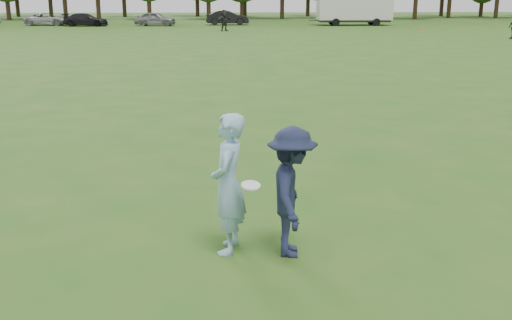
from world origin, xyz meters
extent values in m
plane|color=#245217|center=(0.00, 0.00, 0.00)|extent=(200.00, 200.00, 0.00)
imported|color=#8DB8DA|center=(0.28, 0.12, 1.01)|extent=(0.60, 0.81, 2.03)
imported|color=#1A2039|center=(1.16, -0.04, 0.93)|extent=(0.80, 1.26, 1.86)
imported|color=black|center=(0.37, 49.65, 0.98)|extent=(1.83, 1.51, 1.96)
imported|color=#A4A3A8|center=(-18.99, 60.20, 0.65)|extent=(4.73, 2.26, 1.30)
imported|color=black|center=(-14.42, 58.52, 0.67)|extent=(4.74, 2.13, 1.35)
imported|color=gray|center=(-7.06, 58.73, 0.75)|extent=(4.58, 2.35, 1.49)
imported|color=black|center=(0.73, 60.00, 0.78)|extent=(4.78, 1.80, 1.56)
cone|color=#FE430D|center=(18.77, 48.23, 0.15)|extent=(0.28, 0.28, 0.30)
cylinder|color=white|center=(0.58, -0.18, 1.09)|extent=(0.29, 0.29, 0.09)
cube|color=silver|center=(14.57, 58.58, 1.90)|extent=(8.00, 2.50, 2.60)
cube|color=black|center=(14.57, 58.58, 0.50)|extent=(7.60, 2.30, 0.25)
cylinder|color=black|center=(12.37, 57.33, 0.40)|extent=(0.80, 0.25, 0.80)
cylinder|color=black|center=(12.37, 59.83, 0.40)|extent=(0.80, 0.25, 0.80)
cylinder|color=black|center=(16.77, 57.33, 0.40)|extent=(0.80, 0.25, 0.80)
cylinder|color=black|center=(16.77, 59.83, 0.40)|extent=(0.80, 0.25, 0.80)
cube|color=#333333|center=(10.17, 58.58, 0.55)|extent=(1.20, 0.15, 0.12)
cylinder|color=#332114|center=(-27.39, 73.06, 1.63)|extent=(0.56, 0.56, 3.25)
cylinder|color=#332114|center=(-20.22, 73.48, 1.86)|extent=(0.56, 0.56, 3.71)
cylinder|color=#332114|center=(-15.90, 73.09, 1.73)|extent=(0.56, 0.56, 3.46)
cylinder|color=#332114|center=(-9.32, 72.95, 1.57)|extent=(0.56, 0.56, 3.14)
cylinder|color=#332114|center=(-1.61, 72.69, 1.51)|extent=(0.56, 0.56, 3.01)
cylinder|color=#332114|center=(2.83, 75.07, 1.61)|extent=(0.56, 0.56, 3.23)
cylinder|color=#332114|center=(8.24, 74.97, 1.88)|extent=(0.56, 0.56, 3.77)
cylinder|color=#332114|center=(13.38, 75.56, 1.66)|extent=(0.56, 0.56, 3.33)
cylinder|color=#332114|center=(19.58, 75.81, 1.61)|extent=(0.56, 0.56, 3.22)
cylinder|color=#332114|center=(25.83, 72.87, 2.08)|extent=(0.56, 0.56, 4.15)
cylinder|color=#332114|center=(31.73, 76.39, 1.97)|extent=(0.56, 0.56, 3.95)
cylinder|color=#332114|center=(37.86, 75.01, 1.95)|extent=(0.56, 0.56, 3.90)
cylinder|color=#332114|center=(-29.72, 83.93, 1.81)|extent=(0.56, 0.56, 3.62)
cylinder|color=#332114|center=(-24.24, 81.39, 1.80)|extent=(0.56, 0.56, 3.61)
cylinder|color=#332114|center=(-13.94, 81.92, 1.65)|extent=(0.56, 0.56, 3.29)
cylinder|color=#332114|center=(-3.49, 83.39, 1.64)|extent=(0.56, 0.56, 3.28)
cylinder|color=#332114|center=(3.45, 81.85, 1.56)|extent=(0.56, 0.56, 3.11)
cylinder|color=#332114|center=(12.88, 83.26, 1.75)|extent=(0.56, 0.56, 3.50)
cylinder|color=#332114|center=(20.66, 83.86, 1.90)|extent=(0.56, 0.56, 3.80)
cylinder|color=#332114|center=(32.72, 82.11, 1.92)|extent=(0.56, 0.56, 3.84)
cylinder|color=#332114|center=(38.25, 80.94, 1.29)|extent=(0.56, 0.56, 2.58)
camera|label=1|loc=(0.24, -7.92, 3.64)|focal=42.00mm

